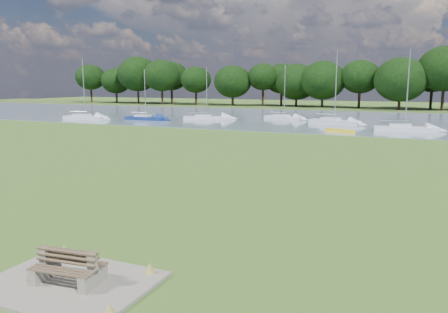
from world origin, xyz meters
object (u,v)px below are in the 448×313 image
at_px(sailboat_1, 404,127).
at_px(sailboat_2, 206,117).
at_px(sailboat_8, 334,120).
at_px(kayak, 340,131).
at_px(bench_pair, 68,268).
at_px(sailboat_6, 145,117).
at_px(sailboat_0, 284,117).
at_px(sailboat_4, 85,116).

bearing_deg(sailboat_1, sailboat_2, 160.77).
bearing_deg(sailboat_8, kayak, -59.02).
bearing_deg(bench_pair, sailboat_6, 115.41).
height_order(sailboat_2, sailboat_6, sailboat_2).
bearing_deg(sailboat_0, sailboat_2, -136.55).
xyz_separation_m(bench_pair, kayak, (0.50, 38.85, -0.27)).
relative_size(sailboat_4, sailboat_6, 1.23).
xyz_separation_m(sailboat_1, sailboat_4, (-42.18, -1.80, -0.01)).
bearing_deg(sailboat_1, sailboat_0, 140.98).
distance_m(bench_pair, sailboat_0, 53.24).
bearing_deg(sailboat_4, sailboat_0, 20.22).
distance_m(sailboat_0, sailboat_6, 19.61).
xyz_separation_m(sailboat_4, sailboat_6, (8.41, 2.76, -0.05)).
height_order(bench_pair, kayak, bench_pair).
relative_size(sailboat_4, sailboat_8, 0.94).
bearing_deg(kayak, sailboat_1, 53.95).
bearing_deg(sailboat_8, bench_pair, -71.09).
height_order(kayak, sailboat_1, sailboat_1).
bearing_deg(bench_pair, sailboat_8, 85.51).
bearing_deg(sailboat_4, sailboat_2, 20.11).
distance_m(sailboat_1, sailboat_6, 33.79).
distance_m(kayak, sailboat_6, 28.00).
bearing_deg(sailboat_1, sailboat_4, 174.52).
relative_size(bench_pair, sailboat_2, 0.25).
distance_m(sailboat_4, sailboat_6, 8.85).
height_order(kayak, sailboat_2, sailboat_2).
bearing_deg(sailboat_2, kayak, -45.09).
height_order(sailboat_0, sailboat_6, sailboat_0).
bearing_deg(sailboat_4, sailboat_6, 14.24).
xyz_separation_m(sailboat_2, sailboat_6, (-7.43, -4.31, 0.03)).
height_order(bench_pair, sailboat_8, sailboat_8).
bearing_deg(bench_pair, sailboat_0, 93.89).
bearing_deg(sailboat_6, sailboat_8, 7.51).
xyz_separation_m(sailboat_2, sailboat_8, (18.00, -0.31, 0.14)).
height_order(kayak, sailboat_8, sailboat_8).
distance_m(kayak, sailboat_1, 7.20).
xyz_separation_m(bench_pair, sailboat_6, (-27.11, 43.51, -0.02)).
xyz_separation_m(sailboat_6, sailboat_8, (25.43, 4.00, 0.11)).
xyz_separation_m(sailboat_4, sailboat_8, (33.84, 6.76, 0.06)).
relative_size(sailboat_1, sailboat_8, 0.95).
relative_size(sailboat_2, sailboat_4, 0.85).
bearing_deg(bench_pair, sailboat_4, 124.56).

